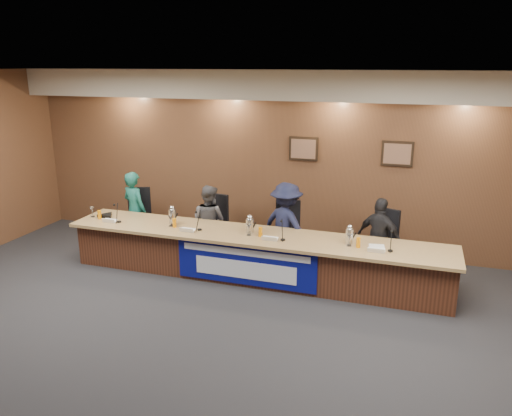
# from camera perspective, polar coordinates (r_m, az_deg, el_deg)

# --- Properties ---
(floor) EXTENTS (10.00, 10.00, 0.00)m
(floor) POSITION_cam_1_polar(r_m,az_deg,el_deg) (6.12, -7.67, -16.62)
(floor) COLOR black
(floor) RESTS_ON ground
(ceiling) EXTENTS (10.00, 8.00, 0.04)m
(ceiling) POSITION_cam_1_polar(r_m,az_deg,el_deg) (5.15, -9.05, 14.87)
(ceiling) COLOR silver
(ceiling) RESTS_ON wall_back
(wall_back) EXTENTS (10.00, 0.04, 3.20)m
(wall_back) POSITION_cam_1_polar(r_m,az_deg,el_deg) (9.06, 2.98, 5.38)
(wall_back) COLOR brown
(wall_back) RESTS_ON floor
(soffit) EXTENTS (10.00, 0.50, 0.50)m
(soffit) POSITION_cam_1_polar(r_m,az_deg,el_deg) (8.67, 2.66, 13.88)
(soffit) COLOR beige
(soffit) RESTS_ON wall_back
(dais_body) EXTENTS (6.00, 0.80, 0.70)m
(dais_body) POSITION_cam_1_polar(r_m,az_deg,el_deg) (7.94, -0.23, -5.61)
(dais_body) COLOR #482415
(dais_body) RESTS_ON floor
(dais_top) EXTENTS (6.10, 0.95, 0.05)m
(dais_top) POSITION_cam_1_polar(r_m,az_deg,el_deg) (7.76, -0.35, -3.17)
(dais_top) COLOR #987647
(dais_top) RESTS_ON dais_body
(banner) EXTENTS (2.20, 0.02, 0.65)m
(banner) POSITION_cam_1_polar(r_m,az_deg,el_deg) (7.57, -1.23, -6.51)
(banner) COLOR #080D6F
(banner) RESTS_ON dais_body
(banner_text_upper) EXTENTS (2.00, 0.01, 0.10)m
(banner_text_upper) POSITION_cam_1_polar(r_m,az_deg,el_deg) (7.48, -1.27, -5.13)
(banner_text_upper) COLOR silver
(banner_text_upper) RESTS_ON banner
(banner_text_lower) EXTENTS (1.60, 0.01, 0.28)m
(banner_text_lower) POSITION_cam_1_polar(r_m,az_deg,el_deg) (7.59, -1.26, -7.10)
(banner_text_lower) COLOR silver
(banner_text_lower) RESTS_ON banner
(wall_photo_left) EXTENTS (0.52, 0.04, 0.42)m
(wall_photo_left) POSITION_cam_1_polar(r_m,az_deg,el_deg) (8.89, 5.46, 6.76)
(wall_photo_left) COLOR black
(wall_photo_left) RESTS_ON wall_back
(wall_photo_right) EXTENTS (0.52, 0.04, 0.42)m
(wall_photo_right) POSITION_cam_1_polar(r_m,az_deg,el_deg) (8.69, 15.85, 5.99)
(wall_photo_right) COLOR black
(wall_photo_right) RESTS_ON wall_back
(panelist_a) EXTENTS (0.61, 0.50, 1.44)m
(panelist_a) POSITION_cam_1_polar(r_m,az_deg,el_deg) (9.37, -13.67, -0.26)
(panelist_a) COLOR #16574C
(panelist_a) RESTS_ON floor
(panelist_b) EXTENTS (0.73, 0.62, 1.30)m
(panelist_b) POSITION_cam_1_polar(r_m,az_deg,el_deg) (8.72, -5.38, -1.55)
(panelist_b) COLOR #48474D
(panelist_b) RESTS_ON floor
(panelist_c) EXTENTS (1.07, 0.87, 1.45)m
(panelist_c) POSITION_cam_1_polar(r_m,az_deg,el_deg) (8.26, 3.47, -2.00)
(panelist_c) COLOR #151935
(panelist_c) RESTS_ON floor
(panelist_d) EXTENTS (0.83, 0.61, 1.32)m
(panelist_d) POSITION_cam_1_polar(r_m,az_deg,el_deg) (8.06, 13.93, -3.44)
(panelist_d) COLOR black
(panelist_d) RESTS_ON floor
(office_chair_a) EXTENTS (0.63, 0.63, 0.08)m
(office_chair_a) POSITION_cam_1_polar(r_m,az_deg,el_deg) (9.52, -13.26, -1.47)
(office_chair_a) COLOR black
(office_chair_a) RESTS_ON floor
(office_chair_b) EXTENTS (0.55, 0.55, 0.08)m
(office_chair_b) POSITION_cam_1_polar(r_m,az_deg,el_deg) (8.86, -5.10, -2.41)
(office_chair_b) COLOR black
(office_chair_b) RESTS_ON floor
(office_chair_c) EXTENTS (0.58, 0.58, 0.08)m
(office_chair_c) POSITION_cam_1_polar(r_m,az_deg,el_deg) (8.43, 3.62, -3.36)
(office_chair_c) COLOR black
(office_chair_c) RESTS_ON floor
(office_chair_d) EXTENTS (0.62, 0.62, 0.08)m
(office_chair_d) POSITION_cam_1_polar(r_m,az_deg,el_deg) (8.21, 13.90, -4.38)
(office_chair_d) COLOR black
(office_chair_d) RESTS_ON floor
(nameplate_a) EXTENTS (0.24, 0.08, 0.10)m
(nameplate_a) POSITION_cam_1_polar(r_m,az_deg,el_deg) (8.63, -16.52, -1.36)
(nameplate_a) COLOR white
(nameplate_a) RESTS_ON dais_top
(microphone_a) EXTENTS (0.07, 0.07, 0.02)m
(microphone_a) POSITION_cam_1_polar(r_m,az_deg,el_deg) (8.62, -15.38, -1.52)
(microphone_a) COLOR black
(microphone_a) RESTS_ON dais_top
(juice_glass_a) EXTENTS (0.06, 0.06, 0.15)m
(juice_glass_a) POSITION_cam_1_polar(r_m,az_deg,el_deg) (8.88, -17.45, -0.74)
(juice_glass_a) COLOR orange
(juice_glass_a) RESTS_ON dais_top
(water_glass_a) EXTENTS (0.08, 0.08, 0.18)m
(water_glass_a) POSITION_cam_1_polar(r_m,az_deg,el_deg) (9.03, -18.21, -0.43)
(water_glass_a) COLOR silver
(water_glass_a) RESTS_ON dais_top
(nameplate_b) EXTENTS (0.24, 0.08, 0.10)m
(nameplate_b) POSITION_cam_1_polar(r_m,az_deg,el_deg) (7.89, -7.95, -2.46)
(nameplate_b) COLOR white
(nameplate_b) RESTS_ON dais_top
(microphone_b) EXTENTS (0.07, 0.07, 0.02)m
(microphone_b) POSITION_cam_1_polar(r_m,az_deg,el_deg) (7.98, -6.47, -2.46)
(microphone_b) COLOR black
(microphone_b) RESTS_ON dais_top
(juice_glass_b) EXTENTS (0.06, 0.06, 0.15)m
(juice_glass_b) POSITION_cam_1_polar(r_m,az_deg,el_deg) (8.15, -9.30, -1.69)
(juice_glass_b) COLOR orange
(juice_glass_b) RESTS_ON dais_top
(water_glass_b) EXTENTS (0.08, 0.08, 0.18)m
(water_glass_b) POSITION_cam_1_polar(r_m,az_deg,el_deg) (8.21, -9.73, -1.47)
(water_glass_b) COLOR silver
(water_glass_b) RESTS_ON dais_top
(nameplate_c) EXTENTS (0.24, 0.08, 0.10)m
(nameplate_c) POSITION_cam_1_polar(r_m,az_deg,el_deg) (7.44, 1.51, -3.48)
(nameplate_c) COLOR white
(nameplate_c) RESTS_ON dais_top
(microphone_c) EXTENTS (0.07, 0.07, 0.02)m
(microphone_c) POSITION_cam_1_polar(r_m,az_deg,el_deg) (7.50, 3.08, -3.63)
(microphone_c) COLOR black
(microphone_c) RESTS_ON dais_top
(juice_glass_c) EXTENTS (0.06, 0.06, 0.15)m
(juice_glass_c) POSITION_cam_1_polar(r_m,az_deg,el_deg) (7.62, 0.52, -2.75)
(juice_glass_c) COLOR orange
(juice_glass_c) RESTS_ON dais_top
(water_glass_c) EXTENTS (0.08, 0.08, 0.18)m
(water_glass_c) POSITION_cam_1_polar(r_m,az_deg,el_deg) (7.67, -0.81, -2.49)
(water_glass_c) COLOR silver
(water_glass_c) RESTS_ON dais_top
(nameplate_d) EXTENTS (0.24, 0.08, 0.10)m
(nameplate_d) POSITION_cam_1_polar(r_m,az_deg,el_deg) (7.18, 13.55, -4.70)
(nameplate_d) COLOR white
(nameplate_d) RESTS_ON dais_top
(microphone_d) EXTENTS (0.07, 0.07, 0.02)m
(microphone_d) POSITION_cam_1_polar(r_m,az_deg,el_deg) (7.31, 15.10, -4.74)
(microphone_d) COLOR black
(microphone_d) RESTS_ON dais_top
(juice_glass_d) EXTENTS (0.06, 0.06, 0.15)m
(juice_glass_d) POSITION_cam_1_polar(r_m,az_deg,el_deg) (7.33, 11.62, -3.88)
(juice_glass_d) COLOR orange
(juice_glass_d) RESTS_ON dais_top
(water_glass_d) EXTENTS (0.08, 0.08, 0.18)m
(water_glass_d) POSITION_cam_1_polar(r_m,az_deg,el_deg) (7.36, 10.60, -3.61)
(water_glass_d) COLOR silver
(water_glass_d) RESTS_ON dais_top
(carafe_left) EXTENTS (0.12, 0.12, 0.26)m
(carafe_left) POSITION_cam_1_polar(r_m,az_deg,el_deg) (8.29, -9.53, -1.01)
(carafe_left) COLOR silver
(carafe_left) RESTS_ON dais_top
(carafe_mid) EXTENTS (0.13, 0.13, 0.22)m
(carafe_mid) POSITION_cam_1_polar(r_m,az_deg,el_deg) (7.78, -0.71, -2.05)
(carafe_mid) COLOR silver
(carafe_mid) RESTS_ON dais_top
(carafe_right) EXTENTS (0.12, 0.12, 0.23)m
(carafe_right) POSITION_cam_1_polar(r_m,az_deg,el_deg) (7.45, 10.63, -3.17)
(carafe_right) COLOR silver
(carafe_right) RESTS_ON dais_top
(speakerphone) EXTENTS (0.32, 0.32, 0.05)m
(speakerphone) POSITION_cam_1_polar(r_m,az_deg,el_deg) (8.98, -16.73, -0.83)
(speakerphone) COLOR black
(speakerphone) RESTS_ON dais_top
(paper_stack) EXTENTS (0.26, 0.33, 0.01)m
(paper_stack) POSITION_cam_1_polar(r_m,az_deg,el_deg) (7.39, 13.66, -4.43)
(paper_stack) COLOR white
(paper_stack) RESTS_ON dais_top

